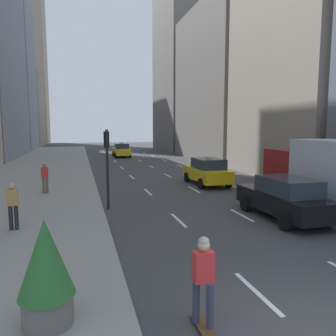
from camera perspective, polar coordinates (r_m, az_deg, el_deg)
name	(u,v)px	position (r m, az deg, el deg)	size (l,w,h in m)	color
sidewalk_left	(45,168)	(31.53, -20.65, 0.01)	(8.00, 66.00, 0.15)	gray
lane_markings	(159,171)	(28.19, -1.64, -0.47)	(5.72, 56.00, 0.01)	white
building_row_right	(233,37)	(37.59, 11.25, 21.52)	(6.00, 54.00, 32.04)	slate
taxi_lead	(207,171)	(21.30, 6.84, -0.57)	(2.02, 4.40, 1.87)	yellow
taxi_second	(122,150)	(41.79, -8.10, 3.11)	(2.02, 4.40, 1.87)	yellow
sedan_black_near	(285,198)	(14.07, 19.63, -4.89)	(2.02, 4.69, 1.71)	black
skateboarder	(203,278)	(6.29, 6.17, -18.55)	(0.36, 0.80, 1.75)	brown
planter_with_shrub	(46,271)	(6.45, -20.46, -16.44)	(1.00, 1.00, 1.95)	slate
pedestrian_mid_block	(13,204)	(12.56, -25.41, -5.65)	(0.36, 0.22, 1.65)	#23232D
pedestrian_far_walking	(45,176)	(18.88, -20.65, -1.38)	(0.36, 0.22, 1.65)	brown
traffic_light_pole	(107,156)	(14.99, -10.58, 2.06)	(0.24, 0.42, 3.60)	black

